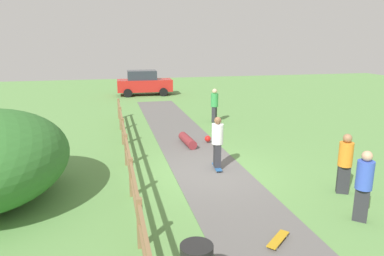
{
  "coord_description": "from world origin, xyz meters",
  "views": [
    {
      "loc": [
        -3.06,
        -10.47,
        4.17
      ],
      "look_at": [
        -0.13,
        2.0,
        1.0
      ],
      "focal_mm": 33.19,
      "sensor_mm": 36.0,
      "label": 1
    }
  ],
  "objects": [
    {
      "name": "skater_riding",
      "position": [
        0.29,
        0.16,
        1.0
      ],
      "size": [
        0.41,
        0.82,
        1.76
      ],
      "color": "#265999",
      "rests_on": "asphalt_path"
    },
    {
      "name": "asphalt_path",
      "position": [
        0.0,
        0.0,
        0.01
      ],
      "size": [
        2.4,
        28.0,
        0.02
      ],
      "primitive_type": "cube",
      "color": "#605E5B",
      "rests_on": "ground_plane"
    },
    {
      "name": "skateboard_loose",
      "position": [
        0.24,
        -4.36,
        0.09
      ],
      "size": [
        0.73,
        0.68,
        0.08
      ],
      "color": "#BF8C19",
      "rests_on": "asphalt_path"
    },
    {
      "name": "parked_car_red",
      "position": [
        -0.38,
        17.28,
        0.96
      ],
      "size": [
        4.25,
        2.09,
        1.92
      ],
      "color": "red",
      "rests_on": "ground_plane"
    },
    {
      "name": "ground_plane",
      "position": [
        0.0,
        0.0,
        0.0
      ],
      "size": [
        60.0,
        60.0,
        0.0
      ],
      "primitive_type": "plane",
      "color": "#60934C"
    },
    {
      "name": "skater_fallen",
      "position": [
        0.02,
        3.15,
        0.2
      ],
      "size": [
        1.23,
        1.53,
        0.36
      ],
      "color": "maroon",
      "rests_on": "asphalt_path"
    },
    {
      "name": "wooden_fence",
      "position": [
        -2.6,
        0.0,
        0.67
      ],
      "size": [
        0.12,
        18.12,
        1.1
      ],
      "color": "olive",
      "rests_on": "ground_plane"
    },
    {
      "name": "bystander_green",
      "position": [
        2.23,
        6.94,
        0.97
      ],
      "size": [
        0.53,
        0.53,
        1.76
      ],
      "color": "#2D2D33",
      "rests_on": "ground_plane"
    },
    {
      "name": "bystander_orange",
      "position": [
        3.16,
        -2.43,
        0.94
      ],
      "size": [
        0.51,
        0.51,
        1.71
      ],
      "color": "#2D2D33",
      "rests_on": "ground_plane"
    },
    {
      "name": "bystander_blue",
      "position": [
        2.58,
        -3.91,
        0.96
      ],
      "size": [
        0.54,
        0.54,
        1.73
      ],
      "color": "#2D2D33",
      "rests_on": "ground_plane"
    }
  ]
}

